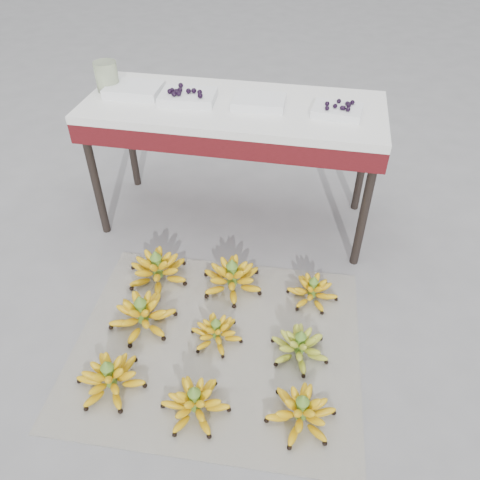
% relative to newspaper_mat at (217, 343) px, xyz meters
% --- Properties ---
extents(ground, '(60.00, 60.00, 0.00)m').
position_rel_newspaper_mat_xyz_m(ground, '(-0.03, -0.02, -0.00)').
color(ground, slate).
rests_on(ground, ground).
extents(newspaper_mat, '(1.29, 1.10, 0.01)m').
position_rel_newspaper_mat_xyz_m(newspaper_mat, '(0.00, 0.00, 0.00)').
color(newspaper_mat, silver).
rests_on(newspaper_mat, ground).
extents(bunch_front_left, '(0.33, 0.33, 0.17)m').
position_rel_newspaper_mat_xyz_m(bunch_front_left, '(-0.37, -0.30, 0.06)').
color(bunch_front_left, gold).
rests_on(bunch_front_left, newspaper_mat).
extents(bunch_front_center, '(0.27, 0.27, 0.16)m').
position_rel_newspaper_mat_xyz_m(bunch_front_center, '(-0.01, -0.33, 0.06)').
color(bunch_front_center, gold).
rests_on(bunch_front_center, newspaper_mat).
extents(bunch_front_right, '(0.27, 0.27, 0.16)m').
position_rel_newspaper_mat_xyz_m(bunch_front_right, '(0.40, -0.29, 0.06)').
color(bunch_front_right, gold).
rests_on(bunch_front_right, newspaper_mat).
extents(bunch_mid_left, '(0.32, 0.32, 0.18)m').
position_rel_newspaper_mat_xyz_m(bunch_mid_left, '(-0.36, 0.04, 0.07)').
color(bunch_mid_left, gold).
rests_on(bunch_mid_left, newspaper_mat).
extents(bunch_mid_center, '(0.28, 0.28, 0.14)m').
position_rel_newspaper_mat_xyz_m(bunch_mid_center, '(-0.01, 0.02, 0.05)').
color(bunch_mid_center, gold).
rests_on(bunch_mid_center, newspaper_mat).
extents(bunch_mid_right, '(0.33, 0.33, 0.16)m').
position_rel_newspaper_mat_xyz_m(bunch_mid_right, '(0.36, 0.01, 0.06)').
color(bunch_mid_right, olive).
rests_on(bunch_mid_right, newspaper_mat).
extents(bunch_back_left, '(0.39, 0.39, 0.19)m').
position_rel_newspaper_mat_xyz_m(bunch_back_left, '(-0.39, 0.34, 0.07)').
color(bunch_back_left, gold).
rests_on(bunch_back_left, newspaper_mat).
extents(bunch_back_center, '(0.39, 0.39, 0.19)m').
position_rel_newspaper_mat_xyz_m(bunch_back_center, '(-0.01, 0.35, 0.07)').
color(bunch_back_center, gold).
rests_on(bunch_back_center, newspaper_mat).
extents(bunch_back_right, '(0.26, 0.26, 0.15)m').
position_rel_newspaper_mat_xyz_m(bunch_back_right, '(0.39, 0.35, 0.05)').
color(bunch_back_right, gold).
rests_on(bunch_back_right, newspaper_mat).
extents(vendor_table, '(1.51, 0.60, 0.72)m').
position_rel_newspaper_mat_xyz_m(vendor_table, '(-0.11, 0.92, 0.64)').
color(vendor_table, black).
rests_on(vendor_table, ground).
extents(tray_far_left, '(0.28, 0.21, 0.04)m').
position_rel_newspaper_mat_xyz_m(tray_far_left, '(-0.64, 0.93, 0.74)').
color(tray_far_left, silver).
rests_on(tray_far_left, vendor_table).
extents(tray_left, '(0.29, 0.21, 0.07)m').
position_rel_newspaper_mat_xyz_m(tray_left, '(-0.34, 0.90, 0.74)').
color(tray_left, silver).
rests_on(tray_left, vendor_table).
extents(tray_right, '(0.26, 0.19, 0.04)m').
position_rel_newspaper_mat_xyz_m(tray_right, '(0.02, 0.91, 0.74)').
color(tray_right, silver).
rests_on(tray_right, vendor_table).
extents(tray_far_right, '(0.25, 0.19, 0.06)m').
position_rel_newspaper_mat_xyz_m(tray_far_right, '(0.40, 0.89, 0.74)').
color(tray_far_right, silver).
rests_on(tray_far_right, vendor_table).
extents(glass_jar, '(0.13, 0.13, 0.15)m').
position_rel_newspaper_mat_xyz_m(glass_jar, '(-0.78, 0.95, 0.79)').
color(glass_jar, beige).
rests_on(glass_jar, vendor_table).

